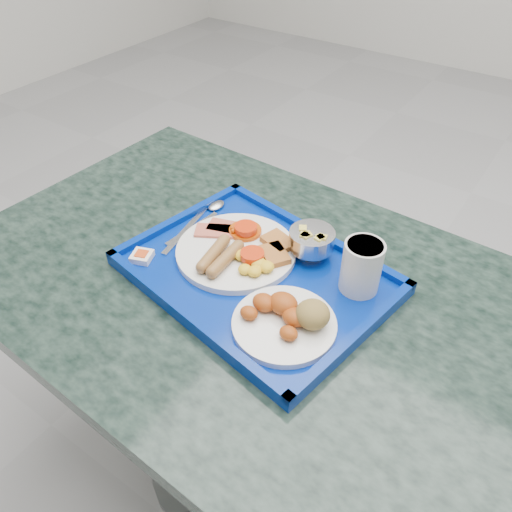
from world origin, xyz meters
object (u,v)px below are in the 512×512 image
Objects in this scene: table at (241,335)px; juice_cup at (362,265)px; main_plate at (240,251)px; tray at (256,274)px; fruit_bowl at (312,240)px; bread_plate at (288,318)px.

table is 0.34m from juice_cup.
main_plate reaches higher than table.
tray is 5.33× the size of juice_cup.
fruit_bowl reaches higher than main_plate.
bread_plate is 2.01× the size of fruit_bowl.
table is at bearing -55.39° from main_plate.
table is at bearing -164.86° from tray.
bread_plate is (0.12, -0.08, 0.02)m from tray.
juice_cup reaches higher than bread_plate.
juice_cup is at bearing 22.07° from tray.
juice_cup reaches higher than tray.
juice_cup reaches higher than fruit_bowl.
main_plate is 0.14m from fruit_bowl.
tray is 3.01× the size of bread_plate.
bread_plate is (0.18, -0.10, 0.01)m from main_plate.
juice_cup is (0.23, 0.05, 0.04)m from main_plate.
main_plate is at bearing 149.76° from bread_plate.
table is 0.28m from bread_plate.
table is 4.86× the size of main_plate.
tray is at bearing -157.93° from juice_cup.
tray is (0.03, 0.01, 0.19)m from table.
fruit_bowl is (0.06, 0.10, 0.05)m from tray.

